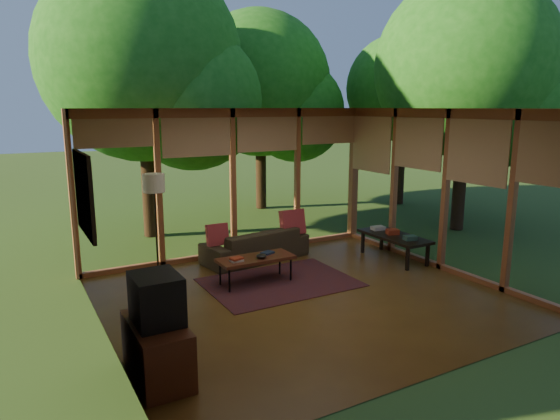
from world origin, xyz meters
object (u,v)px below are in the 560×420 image
media_cabinet (157,350)px  side_console (394,237)px  television (156,299)px  floor_lamp (154,189)px  coffee_table (256,259)px  sofa (255,245)px

media_cabinet → side_console: size_ratio=0.71×
television → floor_lamp: floor_lamp is taller
television → floor_lamp: size_ratio=0.33×
media_cabinet → floor_lamp: 3.69m
television → coffee_table: television is taller
media_cabinet → coffee_table: media_cabinet is taller
television → side_console: 5.23m
sofa → coffee_table: size_ratio=1.61×
television → sofa: bearing=49.7°
side_console → sofa: bearing=151.4°
floor_lamp → side_console: floor_lamp is taller
floor_lamp → coffee_table: (1.17, -1.38, -1.01)m
side_console → television: bearing=-158.5°
floor_lamp → coffee_table: floor_lamp is taller
media_cabinet → television: bearing=0.0°
sofa → floor_lamp: (-1.71, 0.27, 1.12)m
sofa → television: (-2.64, -3.12, 0.57)m
floor_lamp → sofa: bearing=-8.9°
floor_lamp → coffee_table: size_ratio=1.38×
television → floor_lamp: bearing=74.6°
sofa → media_cabinet: 4.10m
media_cabinet → television: size_ratio=1.82×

